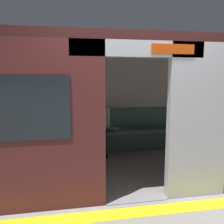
{
  "coord_description": "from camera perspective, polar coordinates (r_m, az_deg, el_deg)",
  "views": [
    {
      "loc": [
        0.88,
        2.97,
        1.67
      ],
      "look_at": [
        0.1,
        -1.25,
        1.02
      ],
      "focal_mm": 38.83,
      "sensor_mm": 36.0,
      "label": 1
    }
  ],
  "objects": [
    {
      "name": "ground_plane",
      "position": [
        3.52,
        5.59,
        -19.82
      ],
      "size": [
        60.0,
        60.0,
        0.0
      ],
      "primitive_type": "plane",
      "color": "gray"
    },
    {
      "name": "train_car",
      "position": [
        4.24,
        0.84,
        5.78
      ],
      "size": [
        6.4,
        2.73,
        2.21
      ],
      "color": "#ADAFB5",
      "rests_on": "ground_plane"
    },
    {
      "name": "book",
      "position": [
        5.49,
        0.5,
        -3.86
      ],
      "size": [
        0.25,
        0.27,
        0.03
      ],
      "primitive_type": "cube",
      "rotation": [
        0.0,
        0.0,
        0.59
      ],
      "color": "silver",
      "rests_on": "bench_seat"
    },
    {
      "name": "bench_seat",
      "position": [
        5.42,
        -0.84,
        -5.41
      ],
      "size": [
        3.26,
        0.44,
        0.47
      ],
      "color": "#4C7566",
      "rests_on": "ground_plane"
    },
    {
      "name": "platform_edge_strip",
      "position": [
        3.27,
        7.15,
        -22.18
      ],
      "size": [
        8.0,
        0.24,
        0.01
      ],
      "primitive_type": "cube",
      "color": "yellow",
      "rests_on": "ground_plane"
    },
    {
      "name": "person_seated",
      "position": [
        5.26,
        -3.37,
        -2.18
      ],
      "size": [
        0.55,
        0.67,
        1.2
      ],
      "color": "silver",
      "rests_on": "ground_plane"
    },
    {
      "name": "handbag",
      "position": [
        5.33,
        -8.45,
        -3.57
      ],
      "size": [
        0.26,
        0.15,
        0.17
      ],
      "color": "maroon",
      "rests_on": "bench_seat"
    },
    {
      "name": "grab_pole_door",
      "position": [
        3.58,
        -2.07,
        -1.6
      ],
      "size": [
        0.04,
        0.04,
        2.07
      ],
      "primitive_type": "cylinder",
      "color": "silver",
      "rests_on": "ground_plane"
    }
  ]
}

